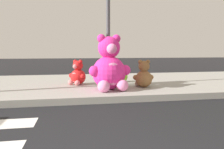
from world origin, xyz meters
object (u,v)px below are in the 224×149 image
at_px(plush_red, 78,75).
at_px(plush_lime, 122,75).
at_px(sign_pole, 108,23).
at_px(plush_pink_large, 109,68).
at_px(plush_brown, 144,76).

bearing_deg(plush_red, plush_lime, 12.15).
xyz_separation_m(sign_pole, plush_red, (-0.83, 0.34, -1.41)).
relative_size(plush_pink_large, plush_brown, 1.87).
xyz_separation_m(plush_pink_large, plush_lime, (0.61, 1.23, -0.34)).
bearing_deg(plush_red, plush_brown, -22.73).
xyz_separation_m(sign_pole, plush_pink_large, (-0.06, -0.59, -1.15)).
height_order(sign_pole, plush_lime, sign_pole).
bearing_deg(plush_lime, plush_red, -167.85).
bearing_deg(plush_brown, plush_pink_large, -167.55).
height_order(sign_pole, plush_pink_large, sign_pole).
distance_m(sign_pole, plush_pink_large, 1.30).
bearing_deg(plush_brown, sign_pole, 156.98).
bearing_deg(sign_pole, plush_brown, -23.02).
height_order(plush_lime, plush_brown, plush_brown).
bearing_deg(plush_brown, plush_lime, 108.89).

